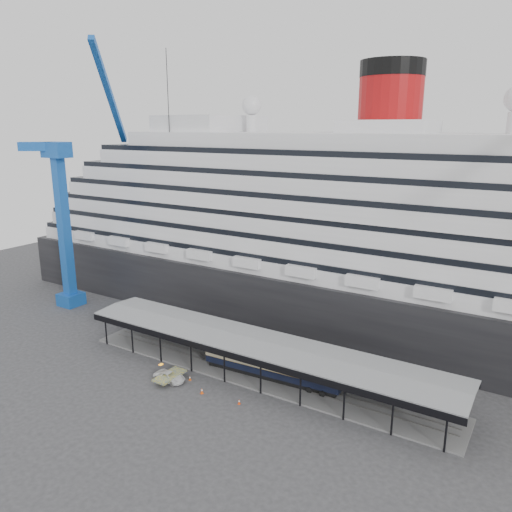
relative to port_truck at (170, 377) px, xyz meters
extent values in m
plane|color=#323234|center=(9.45, 2.87, -0.64)|extent=(200.00, 200.00, 0.00)
cube|color=black|center=(9.45, 34.87, 4.36)|extent=(130.00, 30.00, 10.00)
cylinder|color=#A60D0F|center=(17.45, 34.87, 36.76)|extent=(10.00, 10.00, 9.00)
cylinder|color=black|center=(17.45, 34.87, 42.01)|extent=(10.10, 10.10, 2.50)
sphere|color=silver|center=(-8.55, 34.87, 37.06)|extent=(3.60, 3.60, 3.60)
cube|color=slate|center=(9.45, 7.87, -0.52)|extent=(56.00, 8.00, 0.24)
cube|color=slate|center=(9.45, 7.15, -0.36)|extent=(54.00, 0.08, 0.10)
cube|color=slate|center=(9.45, 8.59, -0.36)|extent=(54.00, 0.08, 0.10)
cube|color=black|center=(9.45, 3.37, 3.81)|extent=(56.00, 0.18, 0.90)
cube|color=black|center=(9.45, 12.37, 3.81)|extent=(56.00, 0.18, 0.90)
cube|color=slate|center=(9.45, 7.87, 4.54)|extent=(56.00, 9.00, 0.24)
cube|color=#1753B1|center=(-36.55, 12.87, 0.56)|extent=(4.00, 4.00, 2.40)
cube|color=#1753B1|center=(-36.55, 12.87, 14.76)|extent=(1.80, 1.80, 26.00)
cube|color=#1753B1|center=(-36.55, 12.87, 29.16)|extent=(5.00, 3.20, 2.80)
cube|color=#1753B1|center=(-28.16, 18.75, 38.56)|extent=(12.92, 17.86, 16.80)
cube|color=#1753B1|center=(-39.42, 10.87, 29.76)|extent=(5.83, 4.75, 1.60)
cylinder|color=black|center=(-19.77, 24.63, 22.96)|extent=(0.12, 0.12, 47.21)
imported|color=silver|center=(0.00, 0.00, 0.00)|extent=(4.62, 2.16, 1.28)
cube|color=black|center=(11.66, 7.87, -0.08)|extent=(19.35, 3.33, 0.64)
cube|color=black|center=(11.66, 7.87, 0.75)|extent=(20.29, 3.75, 1.01)
cube|color=beige|center=(11.66, 7.87, 1.85)|extent=(20.29, 3.79, 1.19)
cube|color=black|center=(11.66, 7.87, 2.63)|extent=(20.29, 3.75, 0.37)
cube|color=#D14E0B|center=(2.23, 1.62, -0.63)|extent=(0.39, 0.39, 0.03)
cone|color=#D14E0B|center=(2.23, 1.62, -0.30)|extent=(0.33, 0.33, 0.64)
cylinder|color=white|center=(2.23, 1.62, -0.24)|extent=(0.20, 0.20, 0.12)
cube|color=#E34B0C|center=(5.81, -0.32, -0.62)|extent=(0.47, 0.47, 0.03)
cone|color=#E34B0C|center=(5.81, -0.32, -0.24)|extent=(0.40, 0.40, 0.76)
cylinder|color=white|center=(5.81, -0.32, -0.17)|extent=(0.24, 0.24, 0.15)
cube|color=#E33F0C|center=(11.39, 0.11, -0.63)|extent=(0.41, 0.41, 0.03)
cone|color=#E33F0C|center=(11.39, 0.11, -0.29)|extent=(0.35, 0.35, 0.66)
cylinder|color=white|center=(11.39, 0.11, -0.23)|extent=(0.21, 0.21, 0.13)
camera|label=1|loc=(42.70, -46.50, 33.39)|focal=35.00mm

